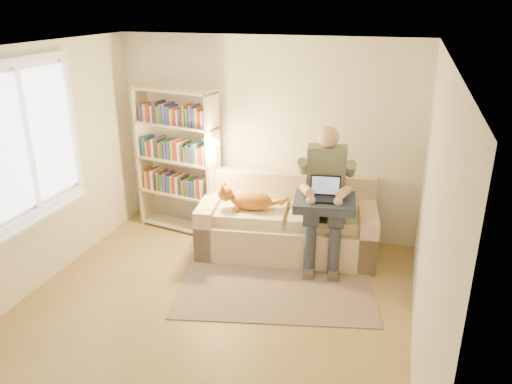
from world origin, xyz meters
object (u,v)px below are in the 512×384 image
(person, at_px, (325,189))
(cat, at_px, (244,199))
(laptop, at_px, (331,193))
(bookshelf, at_px, (177,154))
(sofa, at_px, (288,225))

(person, height_order, cat, person)
(cat, xyz_separation_m, laptop, (1.07, -0.03, 0.21))
(person, distance_m, cat, 1.00)
(bookshelf, bearing_deg, person, 2.64)
(cat, height_order, bookshelf, bookshelf)
(cat, bearing_deg, laptop, -9.92)
(sofa, relative_size, cat, 2.88)
(sofa, distance_m, cat, 0.67)
(person, xyz_separation_m, cat, (-0.97, -0.12, -0.20))
(laptop, height_order, bookshelf, bookshelf)
(sofa, xyz_separation_m, person, (0.47, -0.10, 0.58))
(person, distance_m, bookshelf, 2.05)
(person, bearing_deg, sofa, 160.19)
(sofa, distance_m, laptop, 0.85)
(laptop, distance_m, bookshelf, 2.17)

